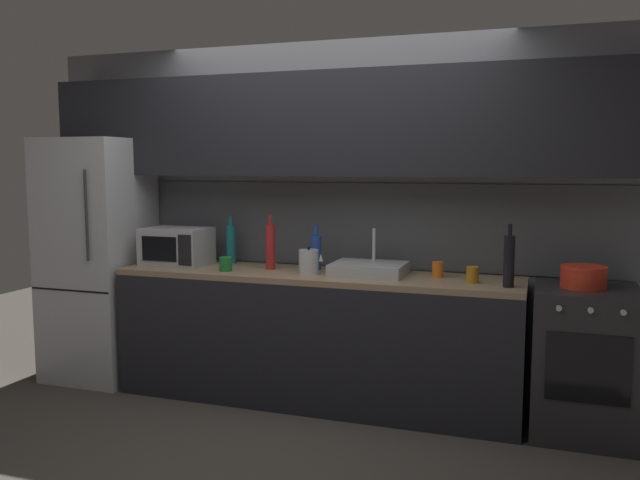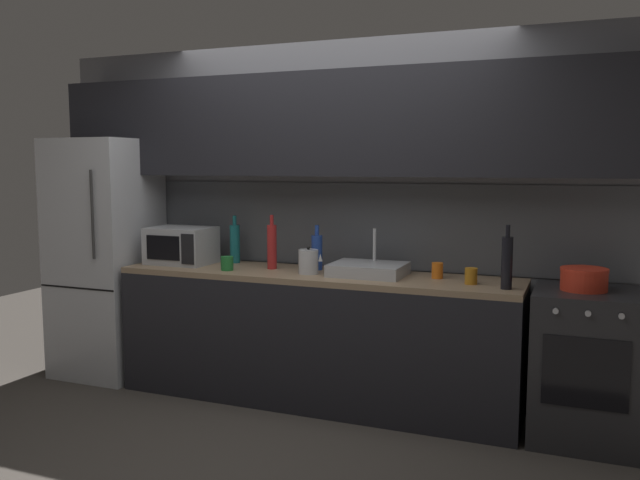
{
  "view_description": "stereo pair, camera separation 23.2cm",
  "coord_description": "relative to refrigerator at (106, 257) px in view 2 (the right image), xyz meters",
  "views": [
    {
      "loc": [
        1.45,
        -3.26,
        1.63
      ],
      "look_at": [
        0.03,
        0.9,
        1.12
      ],
      "focal_mm": 36.91,
      "sensor_mm": 36.0,
      "label": 1
    },
    {
      "loc": [
        1.67,
        -3.18,
        1.63
      ],
      "look_at": [
        0.03,
        0.9,
        1.12
      ],
      "focal_mm": 36.91,
      "sensor_mm": 36.0,
      "label": 2
    }
  ],
  "objects": [
    {
      "name": "sink_basin",
      "position": [
        2.13,
        0.03,
        0.03
      ],
      "size": [
        0.48,
        0.38,
        0.3
      ],
      "color": "#ADAFB5",
      "rests_on": "counter_run"
    },
    {
      "name": "mug_green",
      "position": [
        1.15,
        -0.14,
        0.04
      ],
      "size": [
        0.09,
        0.09,
        0.1
      ],
      "primitive_type": "cylinder",
      "color": "#1E6B2D",
      "rests_on": "counter_run"
    },
    {
      "name": "kettle",
      "position": [
        1.73,
        -0.06,
        0.07
      ],
      "size": [
        0.17,
        0.13,
        0.19
      ],
      "color": "#B7BABF",
      "rests_on": "counter_run"
    },
    {
      "name": "back_wall",
      "position": [
        1.76,
        0.3,
        0.64
      ],
      "size": [
        4.5,
        0.44,
        2.5
      ],
      "color": "slate",
      "rests_on": "ground"
    },
    {
      "name": "ground_plane",
      "position": [
        1.76,
        -0.9,
        -0.91
      ],
      "size": [
        10.0,
        10.0,
        0.0
      ],
      "primitive_type": "plane",
      "color": "#3D3833"
    },
    {
      "name": "mug_orange",
      "position": [
        2.57,
        0.09,
        0.04
      ],
      "size": [
        0.07,
        0.07,
        0.1
      ],
      "primitive_type": "cylinder",
      "color": "orange",
      "rests_on": "counter_run"
    },
    {
      "name": "refrigerator",
      "position": [
        0.0,
        0.0,
        0.0
      ],
      "size": [
        0.68,
        0.69,
        1.82
      ],
      "color": "#B7BABF",
      "rests_on": "ground"
    },
    {
      "name": "wine_bottle_teal",
      "position": [
        1.03,
        0.2,
        0.14
      ],
      "size": [
        0.07,
        0.07,
        0.35
      ],
      "color": "#19666B",
      "rests_on": "counter_run"
    },
    {
      "name": "wine_bottle_dark",
      "position": [
        3.03,
        -0.13,
        0.15
      ],
      "size": [
        0.06,
        0.06,
        0.38
      ],
      "color": "black",
      "rests_on": "counter_run"
    },
    {
      "name": "microwave",
      "position": [
        0.68,
        0.02,
        0.12
      ],
      "size": [
        0.46,
        0.35,
        0.27
      ],
      "color": "#A8AAAF",
      "rests_on": "counter_run"
    },
    {
      "name": "oven_range",
      "position": [
        3.48,
        -0.0,
        -0.46
      ],
      "size": [
        0.6,
        0.62,
        0.9
      ],
      "color": "#232326",
      "rests_on": "ground"
    },
    {
      "name": "wine_bottle_blue",
      "position": [
        1.72,
        0.12,
        0.12
      ],
      "size": [
        0.08,
        0.08,
        0.31
      ],
      "color": "#234299",
      "rests_on": "counter_run"
    },
    {
      "name": "mug_amber",
      "position": [
        2.81,
        -0.04,
        0.04
      ],
      "size": [
        0.08,
        0.08,
        0.1
      ],
      "primitive_type": "cylinder",
      "color": "#B27019",
      "rests_on": "counter_run"
    },
    {
      "name": "cooking_pot",
      "position": [
        3.45,
        0.0,
        0.06
      ],
      "size": [
        0.27,
        0.27,
        0.13
      ],
      "color": "red",
      "rests_on": "oven_range"
    },
    {
      "name": "wine_bottle_red",
      "position": [
        1.41,
        0.04,
        0.15
      ],
      "size": [
        0.07,
        0.07,
        0.38
      ],
      "color": "#A82323",
      "rests_on": "counter_run"
    },
    {
      "name": "counter_run",
      "position": [
        1.76,
        0.0,
        -0.46
      ],
      "size": [
        2.76,
        0.6,
        0.9
      ],
      "color": "black",
      "rests_on": "ground"
    }
  ]
}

